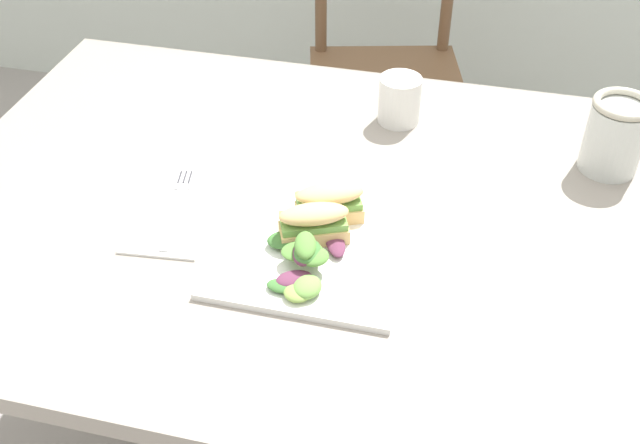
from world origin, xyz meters
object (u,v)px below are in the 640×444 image
(fork_on_napkin, at_px, (178,202))
(chair_wooden_far, at_px, (385,74))
(mason_jar_iced_tea, at_px, (614,138))
(cup_extra_side, at_px, (400,100))
(dining_table, at_px, (375,276))
(plate_lunch, at_px, (313,248))
(sandwich_half_front, at_px, (314,222))
(sandwich_half_back, at_px, (329,202))

(fork_on_napkin, bearing_deg, chair_wooden_far, 81.16)
(mason_jar_iced_tea, relative_size, cup_extra_side, 1.49)
(dining_table, distance_m, plate_lunch, 0.18)
(sandwich_half_front, relative_size, mason_jar_iced_tea, 0.86)
(chair_wooden_far, relative_size, fork_on_napkin, 4.70)
(chair_wooden_far, distance_m, mason_jar_iced_tea, 0.95)
(mason_jar_iced_tea, bearing_deg, dining_table, -147.84)
(chair_wooden_far, height_order, mason_jar_iced_tea, chair_wooden_far)
(chair_wooden_far, distance_m, fork_on_napkin, 1.05)
(sandwich_half_back, distance_m, mason_jar_iced_tea, 0.46)
(plate_lunch, height_order, fork_on_napkin, plate_lunch)
(fork_on_napkin, distance_m, cup_extra_side, 0.42)
(sandwich_half_front, xyz_separation_m, mason_jar_iced_tea, (0.41, 0.29, 0.02))
(plate_lunch, xyz_separation_m, cup_extra_side, (0.06, 0.36, 0.04))
(sandwich_half_front, height_order, mason_jar_iced_tea, mason_jar_iced_tea)
(dining_table, distance_m, chair_wooden_far, 0.98)
(dining_table, bearing_deg, plate_lunch, -127.82)
(chair_wooden_far, xyz_separation_m, fork_on_napkin, (-0.15, -0.99, 0.30))
(dining_table, relative_size, plate_lunch, 5.29)
(sandwich_half_back, bearing_deg, fork_on_napkin, -177.18)
(dining_table, height_order, mason_jar_iced_tea, mason_jar_iced_tea)
(sandwich_half_front, height_order, sandwich_half_back, same)
(dining_table, bearing_deg, sandwich_half_back, -154.54)
(chair_wooden_far, bearing_deg, sandwich_half_front, -86.52)
(chair_wooden_far, bearing_deg, plate_lunch, -86.41)
(sandwich_half_front, bearing_deg, dining_table, 46.16)
(sandwich_half_back, bearing_deg, chair_wooden_far, 94.26)
(plate_lunch, relative_size, sandwich_half_front, 2.45)
(sandwich_half_front, xyz_separation_m, cup_extra_side, (0.06, 0.35, 0.00))
(chair_wooden_far, bearing_deg, fork_on_napkin, -98.84)
(sandwich_half_front, distance_m, mason_jar_iced_tea, 0.50)
(sandwich_half_back, distance_m, cup_extra_side, 0.30)
(plate_lunch, relative_size, cup_extra_side, 3.17)
(mason_jar_iced_tea, height_order, cup_extra_side, mason_jar_iced_tea)
(cup_extra_side, bearing_deg, fork_on_napkin, -132.24)
(sandwich_half_back, bearing_deg, mason_jar_iced_tea, 31.08)
(plate_lunch, distance_m, sandwich_half_front, 0.04)
(dining_table, xyz_separation_m, sandwich_half_front, (-0.08, -0.08, 0.16))
(fork_on_napkin, height_order, mason_jar_iced_tea, mason_jar_iced_tea)
(plate_lunch, relative_size, mason_jar_iced_tea, 2.12)
(dining_table, bearing_deg, chair_wooden_far, 98.39)
(chair_wooden_far, height_order, sandwich_half_front, chair_wooden_far)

